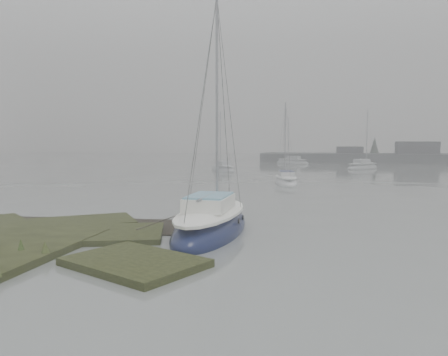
% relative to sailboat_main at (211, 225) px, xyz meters
% --- Properties ---
extents(ground, '(160.00, 160.00, 0.00)m').
position_rel_sailboat_main_xyz_m(ground, '(-1.50, 26.00, -0.29)').
color(ground, gray).
rests_on(ground, ground).
extents(sailboat_main, '(2.27, 6.65, 9.34)m').
position_rel_sailboat_main_xyz_m(sailboat_main, '(0.00, 0.00, 0.00)').
color(sailboat_main, '#12193D').
rests_on(sailboat_main, ground).
extents(sailboat_white, '(2.66, 5.12, 6.89)m').
position_rel_sailboat_main_xyz_m(sailboat_white, '(1.29, 18.81, -0.08)').
color(sailboat_white, white).
rests_on(sailboat_white, ground).
extents(sailboat_far_a, '(4.32, 5.10, 7.17)m').
position_rel_sailboat_main_xyz_m(sailboat_far_a, '(-6.76, 32.46, -0.07)').
color(sailboat_far_a, silver).
rests_on(sailboat_far_a, ground).
extents(sailboat_far_b, '(4.88, 5.34, 7.71)m').
position_rel_sailboat_main_xyz_m(sailboat_far_b, '(8.92, 39.61, -0.05)').
color(sailboat_far_b, '#AEB3B6').
rests_on(sailboat_far_b, ground).
extents(sailboat_far_c, '(5.52, 3.77, 7.44)m').
position_rel_sailboat_main_xyz_m(sailboat_far_c, '(-0.12, 50.17, -0.06)').
color(sailboat_far_c, silver).
rests_on(sailboat_far_c, ground).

